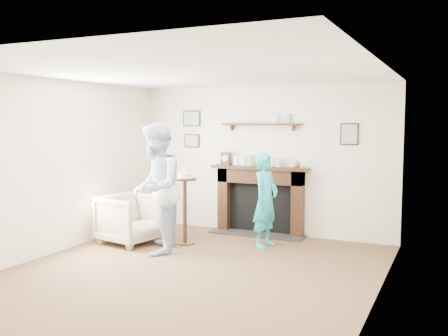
% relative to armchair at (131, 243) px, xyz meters
% --- Properties ---
extents(ground, '(5.00, 5.00, 0.00)m').
position_rel_armchair_xyz_m(ground, '(1.59, -0.93, 0.00)').
color(ground, brown).
rests_on(ground, ground).
extents(room_shell, '(4.54, 5.02, 2.52)m').
position_rel_armchair_xyz_m(room_shell, '(1.58, -0.24, 1.62)').
color(room_shell, beige).
rests_on(room_shell, ground).
extents(armchair, '(0.98, 0.96, 0.76)m').
position_rel_armchair_xyz_m(armchair, '(0.00, 0.00, 0.00)').
color(armchair, tan).
rests_on(armchair, ground).
extents(man, '(1.03, 1.13, 1.88)m').
position_rel_armchair_xyz_m(man, '(0.66, -0.30, 0.00)').
color(man, '#A9B3D3').
rests_on(man, ground).
extents(woman, '(0.42, 0.57, 1.44)m').
position_rel_armchair_xyz_m(woman, '(1.98, 0.67, 0.00)').
color(woman, '#20B8B4').
rests_on(woman, ground).
extents(pedestal_table, '(0.37, 0.37, 1.18)m').
position_rel_armchair_xyz_m(pedestal_table, '(0.79, 0.32, 0.73)').
color(pedestal_table, black).
rests_on(pedestal_table, ground).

